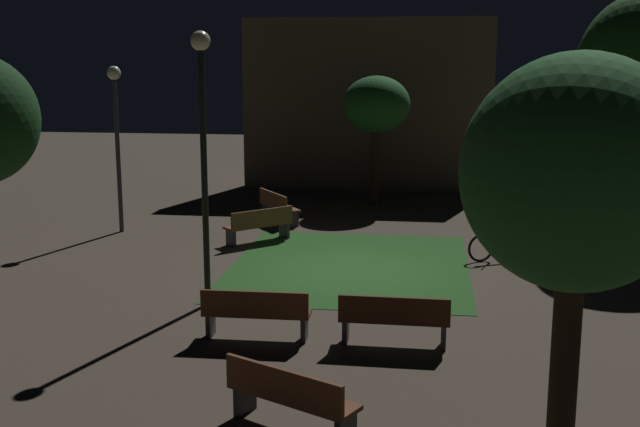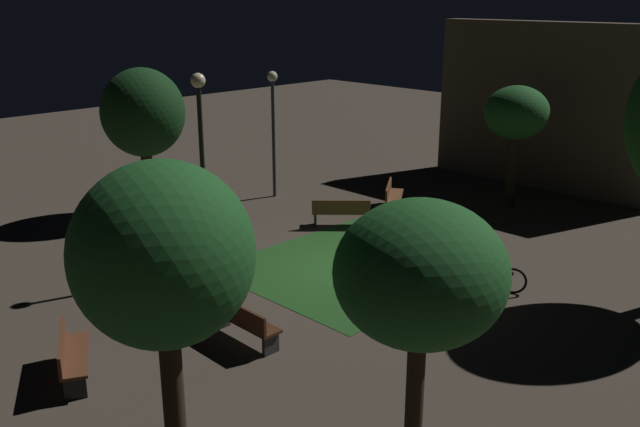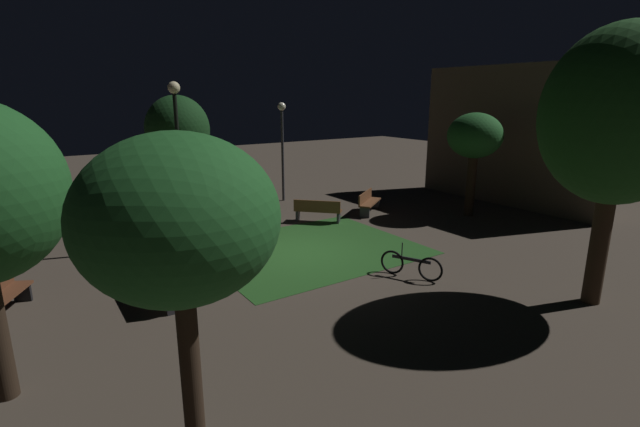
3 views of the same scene
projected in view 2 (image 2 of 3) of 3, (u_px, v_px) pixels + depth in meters
ground_plane at (349, 269)px, 18.15m from camera, size 60.00×60.00×0.00m
grass_lawn at (358, 264)px, 18.49m from camera, size 5.32×6.43×0.01m
bench_path_side at (179, 288)px, 15.76m from camera, size 1.81×0.51×0.88m
bench_front_right at (242, 320)px, 14.21m from camera, size 1.80×0.50×0.88m
bench_by_lamp at (71, 354)px, 12.88m from camera, size 1.82×1.26×0.88m
bench_back_row at (392, 195)px, 23.05m from camera, size 1.43×1.75×0.88m
bench_corner at (341, 211)px, 21.34m from camera, size 1.63×1.60×0.88m
tree_back_right at (163, 256)px, 9.84m from camera, size 2.67×2.67×4.72m
tree_near_wall at (516, 115)px, 22.61m from camera, size 2.11×2.11×4.08m
tree_back_left at (143, 114)px, 21.79m from camera, size 2.65×2.65×4.74m
tree_left_canopy at (420, 275)px, 9.24m from camera, size 2.37×2.37×4.33m
lamp_post_plaza_west at (201, 143)px, 16.94m from camera, size 0.36×0.36×5.11m
lamp_post_plaza_east at (273, 112)px, 23.77m from camera, size 0.36×0.36×4.42m
bicycle at (491, 277)px, 16.72m from camera, size 1.58×0.79×0.93m
building_wall_backdrop at (547, 107)px, 25.09m from camera, size 8.73×0.80×5.99m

